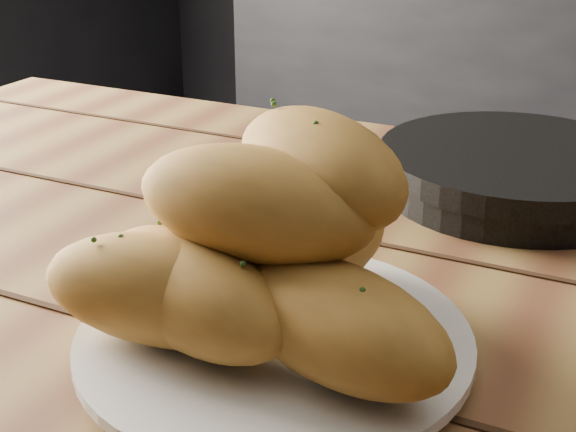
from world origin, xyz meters
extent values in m
cube|color=olive|center=(-0.22, -0.37, 0.73)|extent=(1.53, 0.85, 0.04)
cylinder|color=brown|center=(-0.87, -0.02, 0.35)|extent=(0.07, 0.07, 0.71)
cylinder|color=white|center=(-0.32, -0.45, 0.76)|extent=(0.23, 0.23, 0.01)
cylinder|color=white|center=(-0.32, -0.45, 0.76)|extent=(0.25, 0.25, 0.01)
ellipsoid|color=#BD8334|center=(-0.38, -0.49, 0.80)|extent=(0.17, 0.09, 0.07)
ellipsoid|color=#BD8334|center=(-0.27, -0.48, 0.80)|extent=(0.17, 0.12, 0.07)
ellipsoid|color=#BD8334|center=(-0.33, -0.40, 0.80)|extent=(0.12, 0.16, 0.07)
ellipsoid|color=#BD8334|center=(-0.33, -0.46, 0.86)|extent=(0.16, 0.08, 0.07)
ellipsoid|color=#BD8334|center=(-0.31, -0.42, 0.87)|extent=(0.16, 0.14, 0.07)
ellipsoid|color=#BD8334|center=(-0.36, -0.48, 0.80)|extent=(0.17, 0.12, 0.07)
cylinder|color=black|center=(-0.24, -0.11, 0.77)|extent=(0.25, 0.25, 0.03)
cylinder|color=black|center=(-0.24, -0.11, 0.79)|extent=(0.26, 0.26, 0.02)
camera|label=1|loc=(-0.13, -0.84, 1.04)|focal=50.00mm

